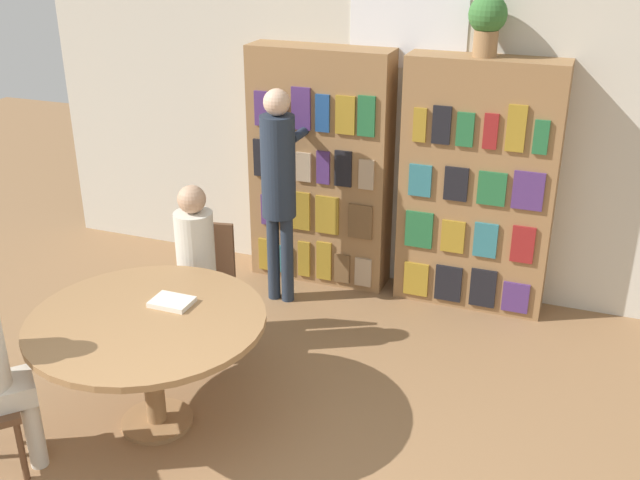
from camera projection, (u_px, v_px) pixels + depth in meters
wall_back at (405, 105)px, 5.83m from camera, size 6.40×0.07×3.00m
bookshelf_left at (320, 169)px, 6.09m from camera, size 1.15×0.34×1.95m
bookshelf_right at (477, 188)px, 5.68m from camera, size 1.15×0.34×1.95m
flower_vase at (487, 20)px, 5.20m from camera, size 0.27×0.27×0.43m
reading_table at (148, 333)px, 4.36m from camera, size 1.39×1.39×0.75m
chair_left_side at (204, 279)px, 5.35m from camera, size 0.47×0.47×0.88m
seated_reader_left at (194, 262)px, 5.10m from camera, size 0.32×0.39×1.24m
librarian_standing at (279, 178)px, 5.68m from camera, size 0.26×0.53×1.72m
open_book_on_table at (172, 302)px, 4.46m from camera, size 0.24×0.18×0.03m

